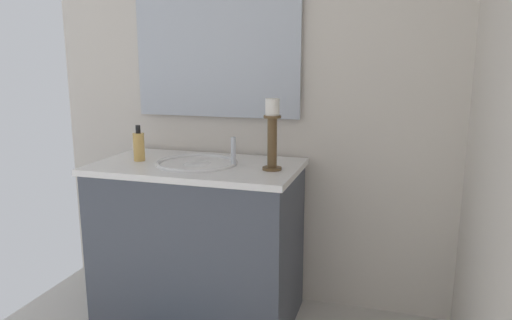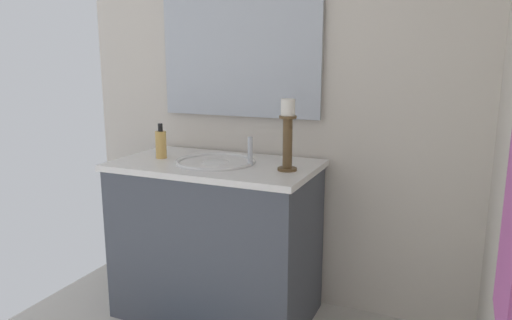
% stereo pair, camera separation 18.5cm
% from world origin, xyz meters
% --- Properties ---
extents(wall_left, '(0.04, 2.22, 2.45)m').
position_xyz_m(wall_left, '(-1.32, 0.00, 1.23)').
color(wall_left, silver).
rests_on(wall_left, ground).
extents(vanity_cabinet, '(0.58, 1.01, 0.81)m').
position_xyz_m(vanity_cabinet, '(-1.00, -0.16, 0.40)').
color(vanity_cabinet, '#474C56').
rests_on(vanity_cabinet, ground).
extents(sink_basin, '(0.40, 0.40, 0.24)m').
position_xyz_m(sink_basin, '(-1.00, -0.16, 0.77)').
color(sink_basin, white).
rests_on(sink_basin, vanity_cabinet).
extents(mirror, '(0.02, 0.90, 0.69)m').
position_xyz_m(mirror, '(-1.28, -0.16, 1.35)').
color(mirror, silver).
extents(candle_holder_tall, '(0.09, 0.09, 0.33)m').
position_xyz_m(candle_holder_tall, '(-0.97, 0.22, 0.98)').
color(candle_holder_tall, brown).
rests_on(candle_holder_tall, vanity_cabinet).
extents(soap_bottle, '(0.06, 0.06, 0.18)m').
position_xyz_m(soap_bottle, '(-0.98, -0.47, 0.88)').
color(soap_bottle, '#E5B259').
rests_on(soap_bottle, vanity_cabinet).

